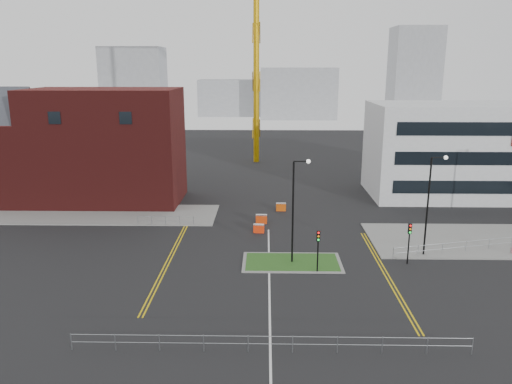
# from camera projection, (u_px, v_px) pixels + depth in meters

# --- Properties ---
(ground) EXTENTS (200.00, 200.00, 0.00)m
(ground) POSITION_uv_depth(u_px,v_px,m) (270.00, 305.00, 35.74)
(ground) COLOR black
(ground) RESTS_ON ground
(pavement_left) EXTENTS (28.00, 8.00, 0.12)m
(pavement_left) POSITION_uv_depth(u_px,v_px,m) (95.00, 214.00, 57.42)
(pavement_left) COLOR slate
(pavement_left) RESTS_ON ground
(pavement_right) EXTENTS (24.00, 10.00, 0.12)m
(pavement_right) POSITION_uv_depth(u_px,v_px,m) (493.00, 240.00, 48.87)
(pavement_right) COLOR slate
(pavement_right) RESTS_ON ground
(island_kerb) EXTENTS (8.60, 4.60, 0.08)m
(island_kerb) POSITION_uv_depth(u_px,v_px,m) (292.00, 262.00, 43.44)
(island_kerb) COLOR slate
(island_kerb) RESTS_ON ground
(grass_island) EXTENTS (8.00, 4.00, 0.12)m
(grass_island) POSITION_uv_depth(u_px,v_px,m) (292.00, 262.00, 43.44)
(grass_island) COLOR #234717
(grass_island) RESTS_ON ground
(brick_building) EXTENTS (24.20, 10.07, 14.24)m
(brick_building) POSITION_uv_depth(u_px,v_px,m) (83.00, 147.00, 61.61)
(brick_building) COLOR #4D1413
(brick_building) RESTS_ON ground
(office_block) EXTENTS (25.00, 12.20, 12.00)m
(office_block) POSITION_uv_depth(u_px,v_px,m) (468.00, 150.00, 64.75)
(office_block) COLOR silver
(office_block) RESTS_ON ground
(streetlamp_island) EXTENTS (1.46, 0.36, 9.18)m
(streetlamp_island) POSITION_uv_depth(u_px,v_px,m) (296.00, 203.00, 42.11)
(streetlamp_island) COLOR black
(streetlamp_island) RESTS_ON ground
(streetlamp_right_near) EXTENTS (1.46, 0.36, 9.18)m
(streetlamp_right_near) POSITION_uv_depth(u_px,v_px,m) (431.00, 198.00, 43.82)
(streetlamp_right_near) COLOR black
(streetlamp_right_near) RESTS_ON ground
(traffic_light_island) EXTENTS (0.28, 0.33, 3.65)m
(traffic_light_island) POSITION_uv_depth(u_px,v_px,m) (318.00, 243.00, 40.82)
(traffic_light_island) COLOR black
(traffic_light_island) RESTS_ON ground
(traffic_light_right) EXTENTS (0.28, 0.33, 3.65)m
(traffic_light_right) POSITION_uv_depth(u_px,v_px,m) (409.00, 236.00, 42.61)
(traffic_light_right) COLOR black
(traffic_light_right) RESTS_ON ground
(railing_front) EXTENTS (24.05, 0.05, 1.10)m
(railing_front) POSITION_uv_depth(u_px,v_px,m) (270.00, 340.00, 29.73)
(railing_front) COLOR gray
(railing_front) RESTS_ON ground
(railing_left) EXTENTS (6.05, 0.05, 1.10)m
(railing_left) POSITION_uv_depth(u_px,v_px,m) (166.00, 219.00, 53.20)
(railing_left) COLOR gray
(railing_left) RESTS_ON ground
(railing_right) EXTENTS (19.05, 5.05, 1.10)m
(railing_right) POSITION_uv_depth(u_px,v_px,m) (489.00, 242.00, 46.30)
(railing_right) COLOR gray
(railing_right) RESTS_ON ground
(centre_line) EXTENTS (0.15, 30.00, 0.01)m
(centre_line) POSITION_uv_depth(u_px,v_px,m) (269.00, 293.00, 37.68)
(centre_line) COLOR silver
(centre_line) RESTS_ON ground
(yellow_left_a) EXTENTS (0.12, 24.00, 0.01)m
(yellow_left_a) POSITION_uv_depth(u_px,v_px,m) (171.00, 253.00, 45.60)
(yellow_left_a) COLOR gold
(yellow_left_a) RESTS_ON ground
(yellow_left_b) EXTENTS (0.12, 24.00, 0.01)m
(yellow_left_b) POSITION_uv_depth(u_px,v_px,m) (174.00, 253.00, 45.59)
(yellow_left_b) COLOR gold
(yellow_left_b) RESTS_ON ground
(yellow_right_a) EXTENTS (0.12, 20.00, 0.01)m
(yellow_right_a) POSITION_uv_depth(u_px,v_px,m) (383.00, 273.00, 41.37)
(yellow_right_a) COLOR gold
(yellow_right_a) RESTS_ON ground
(yellow_right_b) EXTENTS (0.12, 20.00, 0.01)m
(yellow_right_b) POSITION_uv_depth(u_px,v_px,m) (387.00, 273.00, 41.37)
(yellow_right_b) COLOR gold
(yellow_right_b) RESTS_ON ground
(skyline_a) EXTENTS (18.00, 12.00, 22.00)m
(skyline_a) POSITION_uv_depth(u_px,v_px,m) (134.00, 85.00, 150.05)
(skyline_a) COLOR gray
(skyline_a) RESTS_ON ground
(skyline_b) EXTENTS (24.00, 12.00, 16.00)m
(skyline_b) POSITION_uv_depth(u_px,v_px,m) (298.00, 93.00, 159.53)
(skyline_b) COLOR gray
(skyline_b) RESTS_ON ground
(skyline_c) EXTENTS (14.00, 12.00, 28.00)m
(skyline_c) POSITION_uv_depth(u_px,v_px,m) (414.00, 74.00, 152.55)
(skyline_c) COLOR gray
(skyline_c) RESTS_ON ground
(skyline_d) EXTENTS (30.00, 12.00, 12.00)m
(skyline_d) POSITION_uv_depth(u_px,v_px,m) (243.00, 98.00, 170.06)
(skyline_d) COLOR gray
(skyline_d) RESTS_ON ground
(barrier_left) EXTENTS (1.13, 0.48, 0.92)m
(barrier_left) POSITION_uv_depth(u_px,v_px,m) (259.00, 228.00, 51.14)
(barrier_left) COLOR red
(barrier_left) RESTS_ON ground
(barrier_mid) EXTENTS (1.15, 0.41, 0.96)m
(barrier_mid) POSITION_uv_depth(u_px,v_px,m) (281.00, 207.00, 58.84)
(barrier_mid) COLOR #C9490B
(barrier_mid) RESTS_ON ground
(barrier_right) EXTENTS (1.22, 0.43, 1.02)m
(barrier_right) POSITION_uv_depth(u_px,v_px,m) (261.00, 219.00, 54.14)
(barrier_right) COLOR red
(barrier_right) RESTS_ON ground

